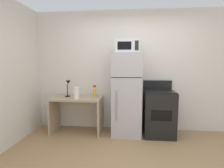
{
  "coord_description": "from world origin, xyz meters",
  "views": [
    {
      "loc": [
        -0.09,
        -2.22,
        1.45
      ],
      "look_at": [
        -0.42,
        1.1,
        1.07
      ],
      "focal_mm": 28.13,
      "sensor_mm": 36.0,
      "label": 1
    }
  ],
  "objects_px": {
    "desk": "(77,108)",
    "desk_lamp": "(68,86)",
    "paper_towel_roll": "(76,93)",
    "spray_bottle": "(95,92)",
    "oven_range": "(159,113)",
    "microwave": "(127,46)",
    "refrigerator": "(127,94)"
  },
  "relations": [
    {
      "from": "paper_towel_roll",
      "to": "refrigerator",
      "type": "distance_m",
      "value": 1.02
    },
    {
      "from": "desk",
      "to": "paper_towel_roll",
      "type": "bearing_deg",
      "value": -74.91
    },
    {
      "from": "desk_lamp",
      "to": "microwave",
      "type": "distance_m",
      "value": 1.49
    },
    {
      "from": "desk_lamp",
      "to": "paper_towel_roll",
      "type": "relative_size",
      "value": 1.47
    },
    {
      "from": "paper_towel_roll",
      "to": "microwave",
      "type": "bearing_deg",
      "value": 7.61
    },
    {
      "from": "spray_bottle",
      "to": "paper_towel_roll",
      "type": "height_order",
      "value": "spray_bottle"
    },
    {
      "from": "desk",
      "to": "oven_range",
      "type": "bearing_deg",
      "value": -0.19
    },
    {
      "from": "desk_lamp",
      "to": "paper_towel_roll",
      "type": "height_order",
      "value": "desk_lamp"
    },
    {
      "from": "desk_lamp",
      "to": "refrigerator",
      "type": "xyz_separation_m",
      "value": [
        1.25,
        -0.05,
        -0.16
      ]
    },
    {
      "from": "refrigerator",
      "to": "oven_range",
      "type": "height_order",
      "value": "refrigerator"
    },
    {
      "from": "desk_lamp",
      "to": "spray_bottle",
      "type": "height_order",
      "value": "desk_lamp"
    },
    {
      "from": "spray_bottle",
      "to": "oven_range",
      "type": "distance_m",
      "value": 1.4
    },
    {
      "from": "spray_bottle",
      "to": "paper_towel_roll",
      "type": "xyz_separation_m",
      "value": [
        -0.32,
        -0.26,
        0.02
      ]
    },
    {
      "from": "refrigerator",
      "to": "microwave",
      "type": "relative_size",
      "value": 3.62
    },
    {
      "from": "paper_towel_roll",
      "to": "oven_range",
      "type": "relative_size",
      "value": 0.22
    },
    {
      "from": "desk_lamp",
      "to": "refrigerator",
      "type": "distance_m",
      "value": 1.26
    },
    {
      "from": "spray_bottle",
      "to": "paper_towel_roll",
      "type": "bearing_deg",
      "value": -140.61
    },
    {
      "from": "spray_bottle",
      "to": "microwave",
      "type": "height_order",
      "value": "microwave"
    },
    {
      "from": "desk",
      "to": "refrigerator",
      "type": "height_order",
      "value": "refrigerator"
    },
    {
      "from": "desk",
      "to": "desk_lamp",
      "type": "xyz_separation_m",
      "value": [
        -0.2,
        0.04,
        0.48
      ]
    },
    {
      "from": "paper_towel_roll",
      "to": "spray_bottle",
      "type": "bearing_deg",
      "value": 39.39
    },
    {
      "from": "desk_lamp",
      "to": "oven_range",
      "type": "xyz_separation_m",
      "value": [
        1.91,
        -0.05,
        -0.52
      ]
    },
    {
      "from": "refrigerator",
      "to": "desk_lamp",
      "type": "bearing_deg",
      "value": 177.87
    },
    {
      "from": "paper_towel_roll",
      "to": "desk",
      "type": "bearing_deg",
      "value": 105.09
    },
    {
      "from": "spray_bottle",
      "to": "microwave",
      "type": "bearing_deg",
      "value": -10.65
    },
    {
      "from": "refrigerator",
      "to": "oven_range",
      "type": "distance_m",
      "value": 0.75
    },
    {
      "from": "paper_towel_roll",
      "to": "microwave",
      "type": "distance_m",
      "value": 1.38
    },
    {
      "from": "desk_lamp",
      "to": "spray_bottle",
      "type": "distance_m",
      "value": 0.58
    },
    {
      "from": "spray_bottle",
      "to": "microwave",
      "type": "xyz_separation_m",
      "value": [
        0.69,
        -0.13,
        0.95
      ]
    },
    {
      "from": "desk",
      "to": "desk_lamp",
      "type": "distance_m",
      "value": 0.52
    },
    {
      "from": "refrigerator",
      "to": "oven_range",
      "type": "relative_size",
      "value": 1.52
    },
    {
      "from": "desk_lamp",
      "to": "microwave",
      "type": "relative_size",
      "value": 0.77
    }
  ]
}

